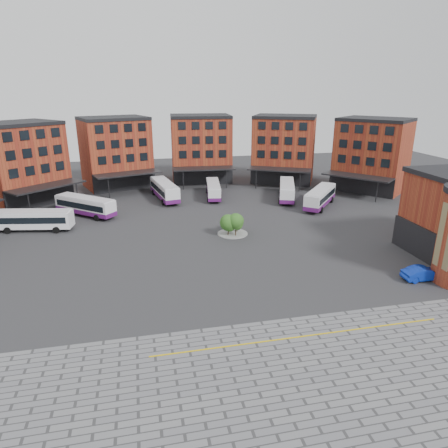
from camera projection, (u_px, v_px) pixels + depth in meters
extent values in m
plane|color=#28282B|center=(240.00, 270.00, 46.82)|extent=(160.00, 160.00, 0.00)
cube|color=slate|center=(349.00, 405.00, 26.87)|extent=(50.00, 22.00, 0.02)
cube|color=gold|center=(302.00, 336.00, 34.27)|extent=(26.00, 0.15, 0.02)
cube|color=#953B20|center=(22.00, 165.00, 72.43)|extent=(16.35, 16.13, 14.00)
cube|color=black|center=(41.00, 195.00, 71.37)|extent=(10.00, 9.07, 4.00)
cube|color=black|center=(15.00, 123.00, 70.06)|extent=(16.55, 16.35, 0.60)
cube|color=black|center=(36.00, 155.00, 68.92)|extent=(8.60, 7.77, 8.00)
cube|color=black|center=(47.00, 186.00, 69.42)|extent=(12.61, 11.97, 0.25)
cylinder|color=black|center=(29.00, 205.00, 65.58)|extent=(0.20, 0.20, 4.00)
cylinder|color=black|center=(77.00, 194.00, 72.56)|extent=(0.20, 0.20, 4.00)
cube|color=#953B20|center=(116.00, 154.00, 84.44)|extent=(15.55, 13.69, 14.00)
cube|color=black|center=(125.00, 181.00, 82.14)|extent=(12.45, 4.71, 4.00)
cube|color=black|center=(113.00, 118.00, 82.07)|extent=(15.65, 13.97, 0.60)
cube|color=black|center=(122.00, 146.00, 79.64)|extent=(10.87, 3.87, 8.00)
cube|color=black|center=(128.00, 174.00, 79.59)|extent=(13.72, 8.39, 0.25)
cylinder|color=black|center=(109.00, 188.00, 76.55)|extent=(0.20, 0.20, 4.00)
cylinder|color=black|center=(153.00, 182.00, 81.01)|extent=(0.20, 0.20, 4.00)
cube|color=#953B20|center=(201.00, 149.00, 90.41)|extent=(13.67, 10.88, 14.00)
cube|color=black|center=(203.00, 175.00, 87.49)|extent=(13.00, 1.41, 4.00)
cube|color=black|center=(200.00, 116.00, 88.04)|extent=(13.69, 11.18, 0.60)
cube|color=black|center=(203.00, 142.00, 84.97)|extent=(11.42, 0.95, 8.00)
cube|color=black|center=(204.00, 168.00, 84.64)|extent=(13.28, 5.30, 0.25)
cylinder|color=black|center=(183.00, 180.00, 82.99)|extent=(0.20, 0.20, 4.00)
cylinder|color=black|center=(226.00, 179.00, 84.21)|extent=(0.20, 0.20, 4.00)
cube|color=#953B20|center=(284.00, 150.00, 89.38)|extent=(16.12, 14.81, 14.00)
cube|color=black|center=(280.00, 176.00, 86.56)|extent=(11.81, 6.35, 4.00)
cube|color=black|center=(286.00, 116.00, 87.01)|extent=(16.26, 15.08, 0.60)
cube|color=black|center=(282.00, 143.00, 84.04)|extent=(10.26, 5.33, 8.00)
cube|color=black|center=(279.00, 169.00, 83.77)|extent=(13.58, 9.82, 0.25)
cylinder|color=black|center=(256.00, 179.00, 83.87)|extent=(0.20, 0.20, 4.00)
cylinder|color=black|center=(300.00, 182.00, 81.67)|extent=(0.20, 0.20, 4.00)
cube|color=#953B20|center=(372.00, 156.00, 81.51)|extent=(16.02, 16.39, 14.00)
cube|color=black|center=(361.00, 184.00, 79.51)|extent=(8.74, 10.28, 4.00)
cube|color=black|center=(376.00, 119.00, 79.14)|extent=(16.25, 16.58, 0.60)
cube|color=black|center=(364.00, 148.00, 77.02)|extent=(7.47, 8.86, 8.00)
cube|color=black|center=(357.00, 176.00, 77.11)|extent=(11.73, 12.79, 0.25)
cylinder|color=black|center=(330.00, 185.00, 79.05)|extent=(0.20, 0.20, 4.00)
cylinder|color=black|center=(377.00, 192.00, 73.77)|extent=(0.20, 0.20, 4.00)
cube|color=black|center=(425.00, 245.00, 48.89)|extent=(0.40, 12.00, 4.00)
cube|color=#F71D3A|center=(445.00, 237.00, 41.65)|extent=(0.12, 2.20, 7.00)
cylinder|color=gray|center=(233.00, 234.00, 58.30)|extent=(4.40, 4.40, 0.12)
cylinder|color=#332114|center=(228.00, 231.00, 57.37)|extent=(0.14, 0.14, 1.42)
sphere|color=#224E1A|center=(228.00, 223.00, 56.96)|extent=(2.41, 2.41, 2.41)
sphere|color=#224E1A|center=(230.00, 226.00, 57.00)|extent=(1.69, 1.69, 1.69)
cylinder|color=#332114|center=(237.00, 228.00, 58.82)|extent=(0.14, 0.14, 1.28)
sphere|color=#224E1A|center=(237.00, 221.00, 58.45)|extent=(2.03, 2.03, 2.03)
sphere|color=#224E1A|center=(239.00, 223.00, 58.48)|extent=(1.42, 1.42, 1.42)
cylinder|color=#332114|center=(236.00, 231.00, 57.17)|extent=(0.14, 0.14, 1.64)
sphere|color=#224E1A|center=(236.00, 221.00, 56.69)|extent=(2.26, 2.26, 2.26)
sphere|color=#224E1A|center=(237.00, 225.00, 56.75)|extent=(1.58, 1.58, 1.58)
cube|color=white|center=(34.00, 219.00, 59.11)|extent=(11.29, 4.45, 2.45)
cube|color=black|center=(34.00, 218.00, 59.05)|extent=(10.43, 4.35, 0.95)
cube|color=silver|center=(33.00, 211.00, 58.69)|extent=(10.84, 4.27, 0.12)
cylinder|color=black|center=(7.00, 231.00, 58.23)|extent=(1.04, 0.48, 1.00)
cylinder|color=black|center=(15.00, 225.00, 60.60)|extent=(1.04, 0.48, 1.00)
cylinder|color=black|center=(56.00, 230.00, 58.44)|extent=(1.04, 0.48, 1.00)
cylinder|color=black|center=(62.00, 224.00, 60.81)|extent=(1.04, 0.48, 1.00)
cube|color=white|center=(85.00, 205.00, 66.06)|extent=(10.29, 9.30, 2.52)
cube|color=black|center=(85.00, 204.00, 66.00)|extent=(9.64, 8.76, 0.98)
cube|color=silver|center=(84.00, 197.00, 65.63)|extent=(9.88, 8.93, 0.12)
cube|color=black|center=(62.00, 200.00, 68.47)|extent=(1.51, 1.74, 1.13)
cube|color=#591663|center=(86.00, 210.00, 66.35)|extent=(10.35, 9.35, 0.72)
cylinder|color=black|center=(65.00, 212.00, 67.03)|extent=(0.98, 0.90, 1.03)
cylinder|color=black|center=(77.00, 208.00, 69.18)|extent=(0.98, 0.90, 1.03)
cylinder|color=black|center=(97.00, 218.00, 63.79)|extent=(0.98, 0.90, 1.03)
cylinder|color=black|center=(108.00, 214.00, 65.93)|extent=(0.98, 0.90, 1.03)
cube|color=white|center=(165.00, 189.00, 75.83)|extent=(4.84, 12.29, 2.67)
cube|color=black|center=(164.00, 188.00, 75.77)|extent=(4.73, 11.36, 1.04)
cube|color=silver|center=(164.00, 182.00, 75.38)|extent=(4.65, 11.80, 0.13)
cube|color=black|center=(157.00, 182.00, 80.90)|extent=(2.30, 0.54, 1.20)
cube|color=#591663|center=(165.00, 194.00, 76.14)|extent=(4.89, 12.34, 0.76)
cylinder|color=black|center=(153.00, 192.00, 79.14)|extent=(0.52, 1.13, 1.09)
cylinder|color=black|center=(167.00, 191.00, 80.13)|extent=(0.52, 1.13, 1.09)
cylinder|color=black|center=(163.00, 202.00, 72.44)|extent=(0.52, 1.13, 1.09)
cylinder|color=black|center=(177.00, 201.00, 73.42)|extent=(0.52, 1.13, 1.09)
cube|color=white|center=(213.00, 189.00, 77.27)|extent=(3.76, 10.60, 2.31)
cube|color=black|center=(213.00, 188.00, 77.21)|extent=(3.70, 9.79, 0.90)
cube|color=silver|center=(213.00, 183.00, 76.88)|extent=(3.61, 10.18, 0.11)
cube|color=black|center=(212.00, 182.00, 82.00)|extent=(2.00, 0.39, 1.04)
cube|color=#591663|center=(213.00, 193.00, 77.53)|extent=(3.80, 10.65, 0.66)
cylinder|color=black|center=(207.00, 191.00, 80.71)|extent=(0.41, 0.97, 0.94)
cylinder|color=black|center=(218.00, 191.00, 80.87)|extent=(0.41, 0.97, 0.94)
cylinder|color=black|center=(208.00, 200.00, 74.44)|extent=(0.41, 0.97, 0.94)
cylinder|color=black|center=(221.00, 199.00, 74.61)|extent=(0.41, 0.97, 0.94)
cube|color=white|center=(287.00, 190.00, 76.07)|extent=(6.36, 11.65, 2.55)
cube|color=black|center=(287.00, 189.00, 76.01)|extent=(6.10, 10.81, 0.99)
cube|color=silver|center=(287.00, 183.00, 75.64)|extent=(6.10, 11.18, 0.12)
cube|color=black|center=(287.00, 182.00, 81.26)|extent=(2.12, 0.87, 1.14)
cube|color=#591663|center=(287.00, 194.00, 76.36)|extent=(6.41, 11.70, 0.73)
cylinder|color=black|center=(280.00, 191.00, 80.10)|extent=(0.65, 1.08, 1.04)
cylinder|color=black|center=(293.00, 192.00, 79.76)|extent=(0.65, 1.08, 1.04)
cylinder|color=black|center=(280.00, 201.00, 73.23)|extent=(0.65, 1.08, 1.04)
cylinder|color=black|center=(294.00, 202.00, 72.90)|extent=(0.65, 1.08, 1.04)
cube|color=white|center=(320.00, 196.00, 71.12)|extent=(9.51, 10.62, 2.59)
cube|color=black|center=(320.00, 195.00, 71.06)|extent=(8.96, 9.95, 1.01)
cube|color=silver|center=(321.00, 189.00, 70.68)|extent=(9.13, 10.20, 0.13)
cube|color=black|center=(328.00, 188.00, 75.83)|extent=(1.80, 1.54, 1.16)
cube|color=#591663|center=(320.00, 201.00, 71.42)|extent=(9.57, 10.68, 0.74)
cylinder|color=black|center=(318.00, 198.00, 75.26)|extent=(0.92, 1.02, 1.06)
cylinder|color=black|center=(332.00, 200.00, 74.09)|extent=(0.92, 1.02, 1.06)
cylinder|color=black|center=(306.00, 208.00, 69.02)|extent=(0.92, 1.02, 1.06)
cylinder|color=black|center=(321.00, 210.00, 67.85)|extent=(0.92, 1.02, 1.06)
imported|color=#0E2EB6|center=(423.00, 273.00, 44.20)|extent=(4.74, 1.73, 1.55)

